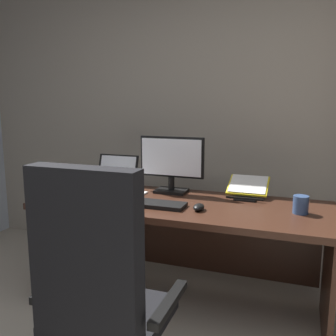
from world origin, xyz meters
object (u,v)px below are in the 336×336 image
at_px(desk, 184,227).
at_px(notepad, 132,195).
at_px(office_chair, 101,309).
at_px(coffee_mug, 301,205).
at_px(computer_mouse, 199,207).
at_px(pen, 134,194).
at_px(reading_stand_with_book, 248,187).
at_px(open_binder, 85,199).
at_px(monitor, 172,165).
at_px(keyboard, 152,204).
at_px(laptop, 112,180).

height_order(desk, notepad, notepad).
distance_m(office_chair, coffee_mug, 1.25).
height_order(computer_mouse, pen, computer_mouse).
height_order(office_chair, reading_stand_with_book, office_chair).
relative_size(computer_mouse, open_binder, 0.22).
relative_size(monitor, keyboard, 1.11).
xyz_separation_m(office_chair, pen, (-0.27, 0.95, 0.27)).
height_order(pen, coffee_mug, coffee_mug).
relative_size(computer_mouse, coffee_mug, 0.99).
bearing_deg(pen, reading_stand_with_book, 18.91).
height_order(office_chair, coffee_mug, office_chair).
bearing_deg(coffee_mug, pen, 177.61).
bearing_deg(notepad, computer_mouse, -19.44).
height_order(monitor, laptop, monitor).
xyz_separation_m(office_chair, laptop, (-0.55, 1.13, 0.31)).
distance_m(computer_mouse, notepad, 0.56).
xyz_separation_m(desk, laptop, (-0.62, 0.16, 0.24)).
bearing_deg(reading_stand_with_book, monitor, -172.71).
distance_m(desk, monitor, 0.45).
relative_size(open_binder, notepad, 2.24).
bearing_deg(office_chair, notepad, 107.07).
bearing_deg(open_binder, keyboard, 16.32).
height_order(office_chair, open_binder, office_chair).
relative_size(desk, office_chair, 1.66).
relative_size(reading_stand_with_book, pen, 2.06).
bearing_deg(keyboard, reading_stand_with_book, 39.72).
relative_size(pen, coffee_mug, 1.34).
distance_m(office_chair, reading_stand_with_book, 1.32).
bearing_deg(open_binder, notepad, 56.88).
bearing_deg(reading_stand_with_book, laptop, -176.44).
height_order(desk, pen, pen).
bearing_deg(laptop, reading_stand_with_book, 3.56).
xyz_separation_m(office_chair, monitor, (-0.07, 1.13, 0.46)).
bearing_deg(desk, notepad, -175.84).
distance_m(computer_mouse, open_binder, 0.75).
bearing_deg(reading_stand_with_book, desk, -149.56).
height_order(monitor, open_binder, monitor).
bearing_deg(monitor, coffee_mug, -14.72).
bearing_deg(computer_mouse, coffee_mug, 13.91).
xyz_separation_m(monitor, reading_stand_with_book, (0.53, 0.07, -0.14)).
bearing_deg(open_binder, desk, 33.89).
relative_size(desk, laptop, 5.66).
height_order(desk, office_chair, office_chair).
relative_size(monitor, notepad, 2.22).
bearing_deg(office_chair, laptop, 115.58).
xyz_separation_m(office_chair, open_binder, (-0.51, 0.71, 0.27)).
bearing_deg(desk, computer_mouse, -53.88).
relative_size(open_binder, pen, 3.36).
bearing_deg(reading_stand_with_book, coffee_mug, -40.69).
relative_size(laptop, open_binder, 0.70).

